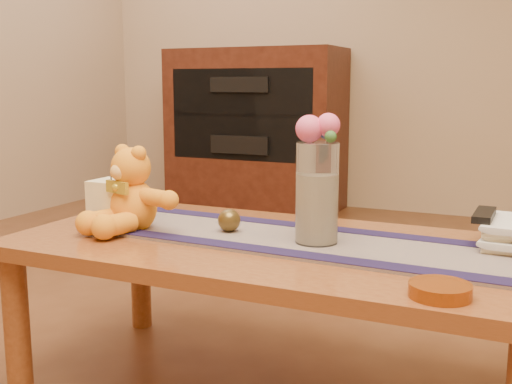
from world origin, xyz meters
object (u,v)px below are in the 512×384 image
at_px(bronze_ball, 229,220).
at_px(amber_dish, 440,290).
at_px(glass_vase, 317,193).
at_px(tv_remote, 484,215).
at_px(pillar_candle, 112,202).
at_px(book_bottom, 483,242).
at_px(teddy_bear, 133,189).

bearing_deg(bronze_ball, amber_dish, -25.11).
height_order(glass_vase, amber_dish, glass_vase).
bearing_deg(tv_remote, pillar_candle, -168.12).
bearing_deg(pillar_candle, amber_dish, -13.76).
height_order(glass_vase, book_bottom, glass_vase).
bearing_deg(teddy_bear, tv_remote, 29.43).
relative_size(bronze_ball, amber_dish, 0.52).
bearing_deg(bronze_ball, tv_remote, 12.94).
bearing_deg(glass_vase, teddy_bear, -173.89).
relative_size(pillar_candle, tv_remote, 0.80).
relative_size(teddy_bear, glass_vase, 1.27).
xyz_separation_m(glass_vase, tv_remote, (0.39, 0.16, -0.05)).
bearing_deg(amber_dish, pillar_candle, 166.24).
bearing_deg(amber_dish, bronze_ball, 154.89).
height_order(teddy_bear, glass_vase, glass_vase).
distance_m(book_bottom, amber_dish, 0.45).
bearing_deg(teddy_bear, book_bottom, 30.01).
distance_m(teddy_bear, amber_dish, 0.92).
relative_size(book_bottom, tv_remote, 1.39).
height_order(teddy_bear, book_bottom, teddy_bear).
distance_m(pillar_candle, book_bottom, 1.04).
height_order(tv_remote, amber_dish, tv_remote).
relative_size(teddy_bear, tv_remote, 2.06).
height_order(bronze_ball, amber_dish, bronze_ball).
distance_m(teddy_bear, glass_vase, 0.53).
bearing_deg(teddy_bear, amber_dish, 2.19).
bearing_deg(teddy_bear, pillar_candle, -176.25).
relative_size(teddy_bear, pillar_candle, 2.56).
bearing_deg(bronze_ball, glass_vase, -2.66).
distance_m(teddy_bear, bronze_ball, 0.29).
height_order(pillar_candle, glass_vase, glass_vase).
bearing_deg(amber_dish, teddy_bear, 166.10).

